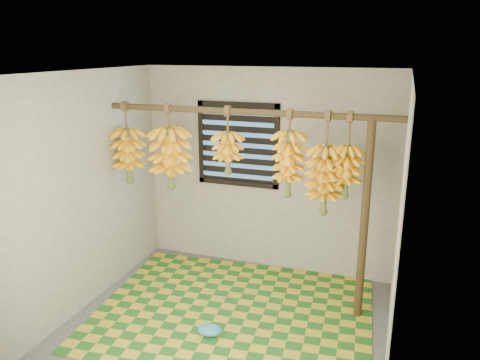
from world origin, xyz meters
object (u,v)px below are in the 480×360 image
at_px(support_post, 364,223).
at_px(banana_bunch_b, 170,158).
at_px(banana_bunch_c, 228,153).
at_px(woven_mat, 234,311).
at_px(plastic_bag, 210,330).
at_px(banana_bunch_a, 128,155).
at_px(banana_bunch_e, 325,180).
at_px(banana_bunch_f, 347,171).
at_px(banana_bunch_d, 288,164).

height_order(support_post, banana_bunch_b, banana_bunch_b).
distance_m(banana_bunch_b, banana_bunch_c, 0.66).
height_order(banana_bunch_b, banana_bunch_c, same).
xyz_separation_m(support_post, banana_bunch_b, (-2.04, -0.00, 0.48)).
bearing_deg(woven_mat, plastic_bag, -98.49).
relative_size(support_post, woven_mat, 0.73).
bearing_deg(banana_bunch_a, woven_mat, -14.19).
relative_size(support_post, plastic_bag, 8.51).
xyz_separation_m(banana_bunch_e, banana_bunch_f, (0.20, 0.00, 0.10)).
distance_m(woven_mat, banana_bunch_b, 1.72).
relative_size(banana_bunch_c, banana_bunch_e, 0.69).
relative_size(plastic_bag, banana_bunch_f, 0.29).
bearing_deg(support_post, banana_bunch_a, 180.00).
xyz_separation_m(banana_bunch_b, banana_bunch_c, (0.65, 0.00, 0.10)).
height_order(banana_bunch_d, banana_bunch_f, same).
xyz_separation_m(banana_bunch_c, banana_bunch_d, (0.63, 0.00, -0.06)).
bearing_deg(banana_bunch_f, plastic_bag, -143.19).
distance_m(woven_mat, plastic_bag, 0.47).
bearing_deg(banana_bunch_b, support_post, 0.00).
xyz_separation_m(banana_bunch_a, banana_bunch_b, (0.51, -0.00, 0.01)).
distance_m(banana_bunch_a, banana_bunch_e, 2.16).
bearing_deg(banana_bunch_e, woven_mat, -157.08).
bearing_deg(banana_bunch_d, banana_bunch_a, 180.00).
distance_m(banana_bunch_a, banana_bunch_b, 0.51).
relative_size(support_post, banana_bunch_c, 2.90).
bearing_deg(plastic_bag, banana_bunch_c, 97.93).
distance_m(banana_bunch_b, banana_bunch_d, 1.28).
relative_size(woven_mat, banana_bunch_a, 3.08).
distance_m(banana_bunch_a, banana_bunch_d, 1.80).
height_order(support_post, banana_bunch_a, banana_bunch_a).
bearing_deg(banana_bunch_b, banana_bunch_d, 0.00).
relative_size(support_post, banana_bunch_a, 2.25).
distance_m(woven_mat, banana_bunch_d, 1.61).
distance_m(plastic_bag, banana_bunch_d, 1.74).
bearing_deg(woven_mat, banana_bunch_b, 157.76).
xyz_separation_m(woven_mat, banana_bunch_b, (-0.83, 0.34, 1.47)).
distance_m(banana_bunch_d, banana_bunch_e, 0.38).
height_order(banana_bunch_b, banana_bunch_e, same).
bearing_deg(banana_bunch_d, banana_bunch_f, 0.00).
bearing_deg(banana_bunch_d, banana_bunch_b, -180.00).
bearing_deg(banana_bunch_a, plastic_bag, -32.13).
distance_m(support_post, banana_bunch_b, 2.09).
height_order(support_post, plastic_bag, support_post).
bearing_deg(plastic_bag, banana_bunch_d, 57.25).
bearing_deg(plastic_bag, banana_bunch_e, 42.54).
bearing_deg(banana_bunch_e, banana_bunch_c, 180.00).
xyz_separation_m(banana_bunch_b, banana_bunch_f, (1.84, 0.00, 0.01)).
relative_size(woven_mat, banana_bunch_d, 3.17).
relative_size(banana_bunch_b, banana_bunch_f, 1.09).
relative_size(banana_bunch_a, banana_bunch_f, 1.08).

